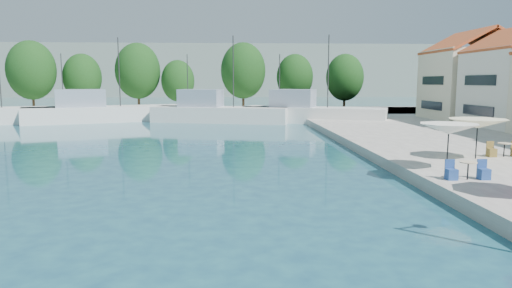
{
  "coord_description": "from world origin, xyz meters",
  "views": [
    {
      "loc": [
        -2.22,
        1.96,
        4.69
      ],
      "look_at": [
        -0.95,
        26.0,
        1.39
      ],
      "focal_mm": 32.0,
      "sensor_mm": 36.0,
      "label": 1
    }
  ],
  "objects": [
    {
      "name": "tree_05",
      "position": [
        -10.19,
        70.6,
        4.78
      ],
      "size": [
        4.9,
        4.9,
        7.25
      ],
      "color": "#3F2B19",
      "rests_on": "quay_far"
    },
    {
      "name": "tree_07",
      "position": [
        7.44,
        71.98,
        5.37
      ],
      "size": [
        5.58,
        5.58,
        8.26
      ],
      "color": "#3F2B19",
      "rests_on": "quay_far"
    },
    {
      "name": "trawler_04",
      "position": [
        6.63,
        53.46,
        1.07
      ],
      "size": [
        16.47,
        9.89,
        10.2
      ],
      "rotation": [
        0.0,
        0.0,
        -0.38
      ],
      "color": "silver",
      "rests_on": "ground"
    },
    {
      "name": "hill_east",
      "position": [
        40.0,
        180.0,
        6.0
      ],
      "size": [
        140.0,
        40.0,
        12.0
      ],
      "primitive_type": "cube",
      "color": "gray",
      "rests_on": "ground"
    },
    {
      "name": "umbrella_cream",
      "position": [
        10.78,
        25.34,
        2.49
      ],
      "size": [
        3.06,
        3.06,
        2.14
      ],
      "color": "black",
      "rests_on": "quay_right"
    },
    {
      "name": "trawler_03",
      "position": [
        -3.94,
        54.73,
        1.07
      ],
      "size": [
        16.16,
        7.87,
        10.2
      ],
      "rotation": [
        0.0,
        0.0,
        -0.25
      ],
      "color": "silver",
      "rests_on": "ground"
    },
    {
      "name": "tree_02",
      "position": [
        -30.3,
        68.27,
        6.26
      ],
      "size": [
        6.62,
        6.62,
        9.8
      ],
      "color": "#3F2B19",
      "rests_on": "quay_far"
    },
    {
      "name": "building_06",
      "position": [
        24.0,
        51.0,
        5.5
      ],
      "size": [
        9.0,
        8.8,
        10.2
      ],
      "color": "beige",
      "rests_on": "quay_right"
    },
    {
      "name": "umbrella_white",
      "position": [
        7.89,
        22.61,
        2.5
      ],
      "size": [
        2.73,
        2.73,
        2.15
      ],
      "color": "black",
      "rests_on": "quay_right"
    },
    {
      "name": "tree_04",
      "position": [
        -16.11,
        71.14,
        6.24
      ],
      "size": [
        6.6,
        6.6,
        9.77
      ],
      "color": "#3F2B19",
      "rests_on": "quay_far"
    },
    {
      "name": "cafe_table_02",
      "position": [
        7.66,
        20.25,
        0.89
      ],
      "size": [
        1.82,
        0.7,
        0.76
      ],
      "color": "black",
      "rests_on": "quay_right"
    },
    {
      "name": "tree_08",
      "position": [
        14.37,
        68.69,
        5.28
      ],
      "size": [
        5.48,
        5.48,
        8.12
      ],
      "color": "#3F2B19",
      "rests_on": "quay_far"
    },
    {
      "name": "hill_west",
      "position": [
        -30.0,
        160.0,
        8.0
      ],
      "size": [
        180.0,
        40.0,
        16.0
      ],
      "primitive_type": "cube",
      "color": "gray",
      "rests_on": "ground"
    },
    {
      "name": "cafe_table_03",
      "position": [
        12.67,
        25.89,
        0.89
      ],
      "size": [
        1.82,
        0.7,
        0.76
      ],
      "color": "black",
      "rests_on": "quay_right"
    },
    {
      "name": "tree_03",
      "position": [
        -24.1,
        70.67,
        5.3
      ],
      "size": [
        5.5,
        5.5,
        8.15
      ],
      "color": "#3F2B19",
      "rests_on": "quay_far"
    },
    {
      "name": "quay_far",
      "position": [
        -8.0,
        67.0,
        0.3
      ],
      "size": [
        90.0,
        16.0,
        0.6
      ],
      "primitive_type": "cube",
      "color": "gray",
      "rests_on": "ground"
    },
    {
      "name": "trawler_02",
      "position": [
        -17.56,
        56.22,
        1.07
      ],
      "size": [
        18.28,
        10.7,
        10.2
      ],
      "rotation": [
        0.0,
        0.0,
        0.37
      ],
      "color": "silver",
      "rests_on": "ground"
    },
    {
      "name": "tree_06",
      "position": [
        -0.5,
        70.5,
        6.28
      ],
      "size": [
        6.65,
        6.65,
        9.84
      ],
      "color": "#3F2B19",
      "rests_on": "quay_far"
    }
  ]
}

